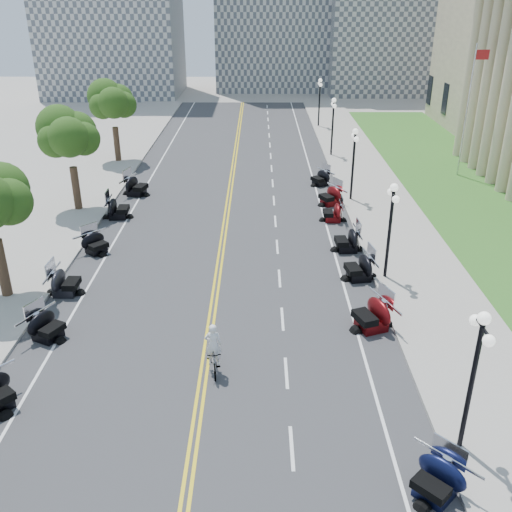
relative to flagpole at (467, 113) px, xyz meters
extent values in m
plane|color=gray|center=(-18.00, -22.00, -5.00)|extent=(160.00, 160.00, 0.00)
cube|color=#333335|center=(-18.00, -12.00, -5.00)|extent=(16.00, 90.00, 0.01)
cube|color=yellow|center=(-18.12, -12.00, -4.99)|extent=(0.12, 90.00, 0.00)
cube|color=yellow|center=(-17.88, -12.00, -4.99)|extent=(0.12, 90.00, 0.00)
cube|color=white|center=(-11.60, -12.00, -4.99)|extent=(0.12, 90.00, 0.00)
cube|color=white|center=(-24.40, -12.00, -4.99)|extent=(0.12, 90.00, 0.00)
cube|color=white|center=(-14.80, -30.00, -4.99)|extent=(0.12, 2.00, 0.00)
cube|color=white|center=(-14.80, -26.00, -4.99)|extent=(0.12, 2.00, 0.00)
cube|color=white|center=(-14.80, -22.00, -4.99)|extent=(0.12, 2.00, 0.00)
cube|color=white|center=(-14.80, -18.00, -4.99)|extent=(0.12, 2.00, 0.00)
cube|color=white|center=(-14.80, -14.00, -4.99)|extent=(0.12, 2.00, 0.00)
cube|color=white|center=(-14.80, -10.00, -4.99)|extent=(0.12, 2.00, 0.00)
cube|color=white|center=(-14.80, -6.00, -4.99)|extent=(0.12, 2.00, 0.00)
cube|color=white|center=(-14.80, -2.00, -4.99)|extent=(0.12, 2.00, 0.00)
cube|color=white|center=(-14.80, 2.00, -4.99)|extent=(0.12, 2.00, 0.00)
cube|color=white|center=(-14.80, 6.00, -4.99)|extent=(0.12, 2.00, 0.00)
cube|color=white|center=(-14.80, 10.00, -4.99)|extent=(0.12, 2.00, 0.00)
cube|color=white|center=(-14.80, 14.00, -4.99)|extent=(0.12, 2.00, 0.00)
cube|color=white|center=(-14.80, 18.00, -4.99)|extent=(0.12, 2.00, 0.00)
cube|color=white|center=(-14.80, 22.00, -4.99)|extent=(0.12, 2.00, 0.00)
cube|color=white|center=(-14.80, 26.00, -4.99)|extent=(0.12, 2.00, 0.00)
cube|color=white|center=(-14.80, 30.00, -4.99)|extent=(0.12, 2.00, 0.00)
cube|color=#9E9991|center=(-7.50, -12.00, -4.92)|extent=(5.00, 90.00, 0.15)
cube|color=#9E9991|center=(-28.50, -12.00, -4.92)|extent=(5.00, 90.00, 0.15)
cube|color=#356023|center=(-0.50, -4.00, -4.95)|extent=(9.00, 60.00, 0.10)
cube|color=gray|center=(4.00, 43.00, 6.00)|extent=(20.00, 14.00, 22.00)
imported|color=#A51414|center=(-17.60, -25.92, -4.45)|extent=(0.77, 1.89, 1.10)
imported|color=white|center=(-17.60, -25.92, -3.01)|extent=(0.65, 0.43, 1.78)
camera|label=1|loc=(-15.90, -44.09, 8.42)|focal=40.00mm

